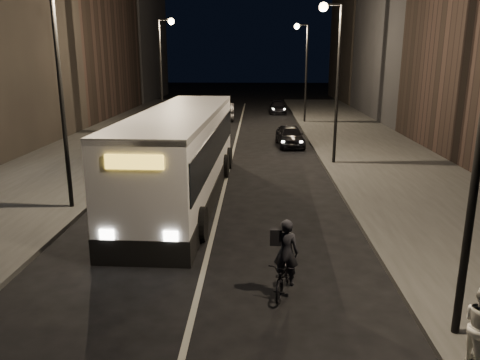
# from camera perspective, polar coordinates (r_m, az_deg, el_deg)

# --- Properties ---
(ground) EXTENTS (180.00, 180.00, 0.00)m
(ground) POSITION_cam_1_polar(r_m,az_deg,el_deg) (14.05, -4.01, -9.17)
(ground) COLOR black
(ground) RESTS_ON ground
(sidewalk_right) EXTENTS (7.00, 70.00, 0.16)m
(sidewalk_right) POSITION_cam_1_polar(r_m,az_deg,el_deg) (28.24, 16.51, 2.79)
(sidewalk_right) COLOR #323230
(sidewalk_right) RESTS_ON ground
(sidewalk_left) EXTENTS (7.00, 70.00, 0.16)m
(sidewalk_left) POSITION_cam_1_polar(r_m,az_deg,el_deg) (29.09, -17.99, 3.02)
(sidewalk_left) COLOR #323230
(sidewalk_left) RESTS_ON ground
(streetlight_right_near) EXTENTS (1.20, 0.44, 8.12)m
(streetlight_right_near) POSITION_cam_1_polar(r_m,az_deg,el_deg) (9.59, 26.63, 11.17)
(streetlight_right_near) COLOR black
(streetlight_right_near) RESTS_ON sidewalk_right
(streetlight_right_mid) EXTENTS (1.20, 0.44, 8.12)m
(streetlight_right_mid) POSITION_cam_1_polar(r_m,az_deg,el_deg) (25.06, 11.33, 13.83)
(streetlight_right_mid) COLOR black
(streetlight_right_mid) RESTS_ON sidewalk_right
(streetlight_right_far) EXTENTS (1.20, 0.44, 8.12)m
(streetlight_right_far) POSITION_cam_1_polar(r_m,az_deg,el_deg) (40.94, 7.74, 14.32)
(streetlight_right_far) COLOR black
(streetlight_right_far) RESTS_ON sidewalk_right
(streetlight_left_near) EXTENTS (1.20, 0.44, 8.12)m
(streetlight_left_near) POSITION_cam_1_polar(r_m,az_deg,el_deg) (18.06, -20.47, 12.86)
(streetlight_left_near) COLOR black
(streetlight_left_near) RESTS_ON sidewalk_left
(streetlight_left_far) EXTENTS (1.20, 0.44, 8.12)m
(streetlight_left_far) POSITION_cam_1_polar(r_m,az_deg,el_deg) (35.40, -9.26, 14.18)
(streetlight_left_far) COLOR black
(streetlight_left_far) RESTS_ON sidewalk_left
(city_bus) EXTENTS (3.48, 13.55, 3.63)m
(city_bus) POSITION_cam_1_polar(r_m,az_deg,el_deg) (19.25, -7.06, 3.58)
(city_bus) COLOR white
(city_bus) RESTS_ON ground
(cyclist_on_bicycle) EXTENTS (1.03, 1.84, 2.01)m
(cyclist_on_bicycle) POSITION_cam_1_polar(r_m,az_deg,el_deg) (11.73, 5.52, -10.72)
(cyclist_on_bicycle) COLOR black
(cyclist_on_bicycle) RESTS_ON ground
(car_near) EXTENTS (1.90, 4.11, 1.36)m
(car_near) POSITION_cam_1_polar(r_m,az_deg,el_deg) (30.62, 6.10, 5.38)
(car_near) COLOR black
(car_near) RESTS_ON ground
(car_mid) EXTENTS (1.82, 4.73, 1.54)m
(car_mid) POSITION_cam_1_polar(r_m,az_deg,el_deg) (43.25, -1.83, 8.37)
(car_mid) COLOR #353537
(car_mid) RESTS_ON ground
(car_far) EXTENTS (1.67, 4.11, 1.19)m
(car_far) POSITION_cam_1_polar(r_m,az_deg,el_deg) (48.25, 4.65, 8.81)
(car_far) COLOR black
(car_far) RESTS_ON ground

